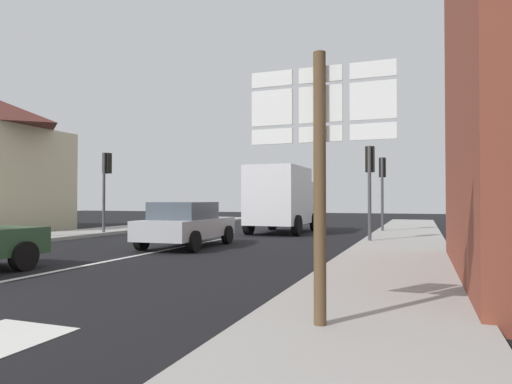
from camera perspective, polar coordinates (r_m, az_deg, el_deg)
ground_plane at (r=16.07m, az=-7.17°, el=-6.51°), size 80.00×80.00×0.00m
sidewalk_right at (r=12.30m, az=17.47°, el=-7.82°), size 2.76×44.00×0.14m
sidewalk_left at (r=18.72m, az=-28.98°, el=-5.39°), size 2.76×44.00×0.14m
lane_centre_stripe at (r=12.67m, az=-15.62°, el=-7.92°), size 0.16×12.00×0.01m
sedan_far at (r=14.85m, az=-8.81°, el=-4.01°), size 2.12×4.28×1.47m
delivery_truck at (r=20.97m, az=3.33°, el=-0.72°), size 2.49×5.00×3.05m
route_sign_post at (r=5.12m, az=8.14°, el=4.28°), size 1.66×0.14×3.20m
traffic_light_near_left at (r=20.87m, az=-18.49°, el=2.16°), size 0.30×0.49×3.62m
traffic_light_far_right at (r=21.53m, az=15.76°, el=1.81°), size 0.30×0.49×3.50m
traffic_light_near_right at (r=16.20m, az=14.27°, el=2.52°), size 0.30×0.49×3.42m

